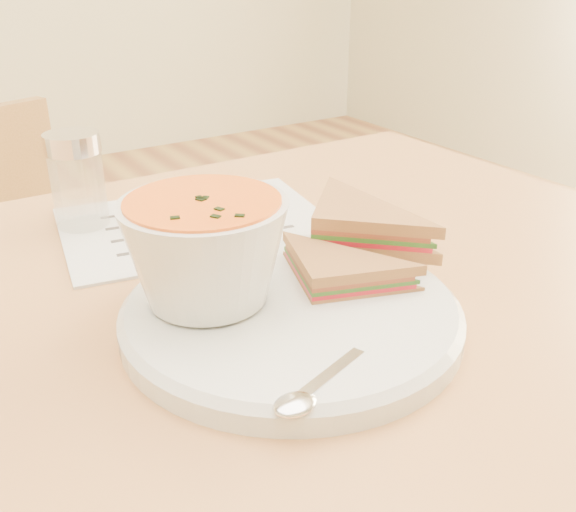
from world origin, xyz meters
TOP-DOWN VIEW (x-y plane):
  - chair_far at (-0.08, 0.50)m, footprint 0.45×0.45m
  - plate at (0.03, -0.07)m, footprint 0.30×0.30m
  - soup_bowl at (-0.03, -0.03)m, footprint 0.16×0.16m
  - sandwich_half_a at (0.04, -0.09)m, footprint 0.12×0.12m
  - sandwich_half_b at (0.08, -0.02)m, footprint 0.16×0.16m
  - spoon at (0.00, -0.16)m, footprint 0.15×0.08m
  - paper_menu at (0.05, 0.16)m, footprint 0.31×0.25m
  - condiment_shaker at (-0.05, 0.22)m, footprint 0.07×0.07m

SIDE VIEW (x-z plane):
  - chair_far at x=-0.08m, z-range 0.00..0.80m
  - paper_menu at x=0.05m, z-range 0.75..0.75m
  - plate at x=0.03m, z-range 0.75..0.77m
  - spoon at x=0.00m, z-range 0.77..0.77m
  - sandwich_half_a at x=0.04m, z-range 0.77..0.80m
  - sandwich_half_b at x=0.08m, z-range 0.78..0.81m
  - condiment_shaker at x=-0.05m, z-range 0.75..0.85m
  - soup_bowl at x=-0.03m, z-range 0.77..0.85m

